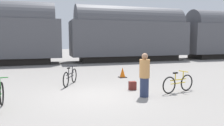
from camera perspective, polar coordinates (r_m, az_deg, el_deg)
The scene contains 9 objects.
ground_plane at distance 8.12m, azimuth -4.38°, elevation -8.38°, with size 80.00×80.00×0.00m, color gray.
freight_train at distance 19.57m, azimuth -12.07°, elevation 7.86°, with size 47.23×3.05×5.13m.
rail_near at distance 18.96m, azimuth -11.70°, elevation -0.12°, with size 59.23×0.07×0.01m, color #4C4238.
rail_far at distance 20.38m, azimuth -12.08°, elevation 0.30°, with size 59.23×0.07×0.01m, color #4C4238.
bicycle_black at distance 10.00m, azimuth -10.85°, elevation -3.61°, with size 0.80×1.62×0.83m.
bicycle_yellow at distance 8.84m, azimuth 16.91°, elevation -5.10°, with size 1.58×0.50×0.81m.
person_in_tan at distance 7.83m, azimuth 8.49°, elevation -3.21°, with size 0.37×0.37×1.56m.
backpack at distance 8.95m, azimuth 5.37°, elevation -5.89°, with size 0.28×0.20×0.34m.
traffic_cone at distance 11.74m, azimuth 2.77°, elevation -2.58°, with size 0.40×0.40×0.55m.
Camera 1 is at (-1.69, -7.67, 2.03)m, focal length 35.00 mm.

